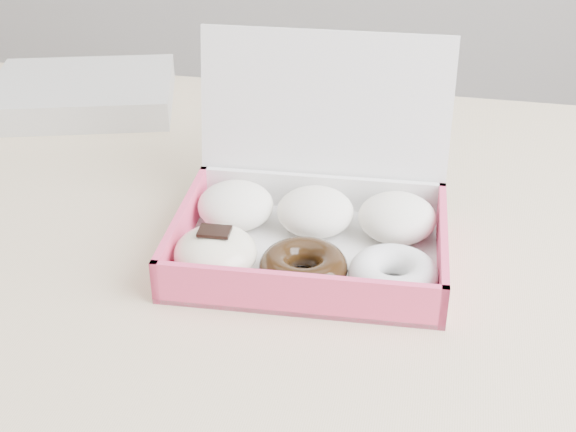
# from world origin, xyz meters

# --- Properties ---
(table) EXTENTS (1.20, 0.80, 0.75)m
(table) POSITION_xyz_m (0.00, 0.00, 0.67)
(table) COLOR #CAB485
(table) RESTS_ON ground
(donut_box) EXTENTS (0.28, 0.24, 0.19)m
(donut_box) POSITION_xyz_m (0.20, -0.05, 0.78)
(donut_box) COLOR silver
(donut_box) RESTS_ON table
(newspapers) EXTENTS (0.29, 0.26, 0.04)m
(newspapers) POSITION_xyz_m (-0.18, 0.26, 0.77)
(newspapers) COLOR silver
(newspapers) RESTS_ON table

